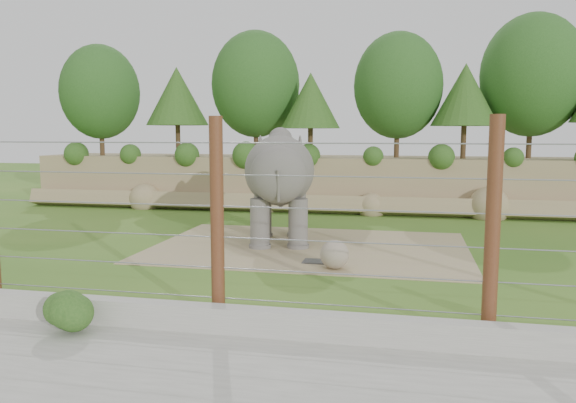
# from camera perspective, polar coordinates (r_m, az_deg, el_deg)

# --- Properties ---
(ground) EXTENTS (90.00, 90.00, 0.00)m
(ground) POSITION_cam_1_polar(r_m,az_deg,el_deg) (15.44, -1.56, -6.80)
(ground) COLOR #376A1E
(ground) RESTS_ON ground
(back_embankment) EXTENTS (30.00, 5.52, 8.77)m
(back_embankment) POSITION_cam_1_polar(r_m,az_deg,el_deg) (27.41, 5.92, 7.58)
(back_embankment) COLOR #97835D
(back_embankment) RESTS_ON ground
(dirt_patch) EXTENTS (10.00, 7.00, 0.02)m
(dirt_patch) POSITION_cam_1_polar(r_m,az_deg,el_deg) (18.21, 2.20, -4.63)
(dirt_patch) COLOR tan
(dirt_patch) RESTS_ON ground
(drain_grate) EXTENTS (1.00, 0.60, 0.03)m
(drain_grate) POSITION_cam_1_polar(r_m,az_deg,el_deg) (16.09, 3.34, -6.11)
(drain_grate) COLOR #262628
(drain_grate) RESTS_ON dirt_patch
(elephant) EXTENTS (2.91, 4.96, 3.77)m
(elephant) POSITION_cam_1_polar(r_m,az_deg,el_deg) (18.74, -0.88, 1.50)
(elephant) COLOR #625E57
(elephant) RESTS_ON ground
(stone_ball) EXTENTS (0.78, 0.78, 0.78)m
(stone_ball) POSITION_cam_1_polar(r_m,az_deg,el_deg) (15.27, 4.75, -5.39)
(stone_ball) COLOR gray
(stone_ball) RESTS_ON dirt_patch
(retaining_wall) EXTENTS (26.00, 0.35, 0.50)m
(retaining_wall) POSITION_cam_1_polar(r_m,az_deg,el_deg) (10.77, -7.95, -11.68)
(retaining_wall) COLOR #9E9D92
(retaining_wall) RESTS_ON ground
(walkway) EXTENTS (26.00, 4.00, 0.01)m
(walkway) POSITION_cam_1_polar(r_m,az_deg,el_deg) (9.13, -12.40, -16.96)
(walkway) COLOR #9E9D92
(walkway) RESTS_ON ground
(barrier_fence) EXTENTS (20.26, 0.26, 4.00)m
(barrier_fence) POSITION_cam_1_polar(r_m,az_deg,el_deg) (10.81, -7.21, -2.03)
(barrier_fence) COLOR #582615
(barrier_fence) RESTS_ON ground
(walkway_shrub) EXTENTS (0.77, 0.77, 0.77)m
(walkway_shrub) POSITION_cam_1_polar(r_m,az_deg,el_deg) (11.18, -22.12, -10.65)
(walkway_shrub) COLOR #28521C
(walkway_shrub) RESTS_ON walkway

